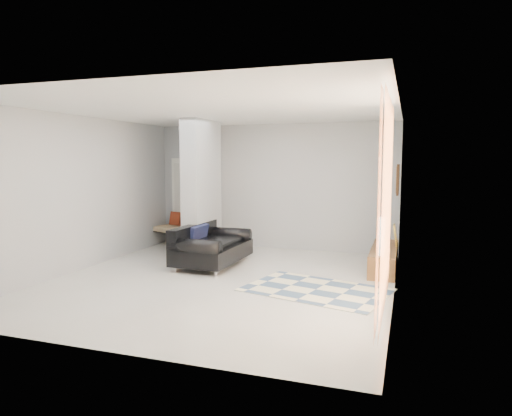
% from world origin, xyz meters
% --- Properties ---
extents(floor, '(6.00, 6.00, 0.00)m').
position_xyz_m(floor, '(0.00, 0.00, 0.00)').
color(floor, beige).
rests_on(floor, ground).
extents(ceiling, '(6.00, 6.00, 0.00)m').
position_xyz_m(ceiling, '(0.00, 0.00, 2.80)').
color(ceiling, white).
rests_on(ceiling, wall_back).
extents(wall_back, '(6.00, 0.00, 6.00)m').
position_xyz_m(wall_back, '(0.00, 3.00, 1.40)').
color(wall_back, '#B1B4B6').
rests_on(wall_back, ground).
extents(wall_front, '(6.00, 0.00, 6.00)m').
position_xyz_m(wall_front, '(0.00, -3.00, 1.40)').
color(wall_front, '#B1B4B6').
rests_on(wall_front, ground).
extents(wall_left, '(0.00, 6.00, 6.00)m').
position_xyz_m(wall_left, '(-2.75, 0.00, 1.40)').
color(wall_left, '#B1B4B6').
rests_on(wall_left, ground).
extents(wall_right, '(0.00, 6.00, 6.00)m').
position_xyz_m(wall_right, '(2.75, 0.00, 1.40)').
color(wall_right, '#B1B4B6').
rests_on(wall_right, ground).
extents(partition_column, '(0.35, 1.20, 2.80)m').
position_xyz_m(partition_column, '(-1.10, 1.60, 1.40)').
color(partition_column, '#9B9FA1').
rests_on(partition_column, floor).
extents(hallway_door, '(0.85, 0.06, 2.04)m').
position_xyz_m(hallway_door, '(-2.10, 2.96, 1.02)').
color(hallway_door, white).
rests_on(hallway_door, floor).
extents(curtain, '(0.00, 2.55, 2.55)m').
position_xyz_m(curtain, '(2.67, -1.15, 1.45)').
color(curtain, '#FF8943').
rests_on(curtain, wall_right).
extents(wall_art, '(0.04, 0.45, 0.55)m').
position_xyz_m(wall_art, '(2.72, 1.70, 1.65)').
color(wall_art, '#3D2310').
rests_on(wall_art, wall_right).
extents(media_console, '(0.45, 1.88, 0.80)m').
position_xyz_m(media_console, '(2.52, 1.70, 0.20)').
color(media_console, brown).
rests_on(media_console, floor).
extents(loveseat, '(1.06, 1.76, 0.76)m').
position_xyz_m(loveseat, '(-0.67, 1.00, 0.35)').
color(loveseat, silver).
rests_on(loveseat, floor).
extents(daybed, '(1.87, 1.31, 0.77)m').
position_xyz_m(daybed, '(-1.91, 2.48, 0.42)').
color(daybed, black).
rests_on(daybed, floor).
extents(area_rug, '(2.39, 1.88, 0.01)m').
position_xyz_m(area_rug, '(1.60, -0.05, 0.01)').
color(area_rug, beige).
rests_on(area_rug, floor).
extents(cylinder_lamp, '(0.12, 0.12, 0.64)m').
position_xyz_m(cylinder_lamp, '(2.50, 0.99, 0.72)').
color(cylinder_lamp, silver).
rests_on(cylinder_lamp, media_console).
extents(bronze_figurine, '(0.13, 0.13, 0.25)m').
position_xyz_m(bronze_figurine, '(2.47, 2.40, 0.52)').
color(bronze_figurine, black).
rests_on(bronze_figurine, media_console).
extents(vase, '(0.21, 0.21, 0.20)m').
position_xyz_m(vase, '(2.47, 1.75, 0.50)').
color(vase, white).
rests_on(vase, media_console).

